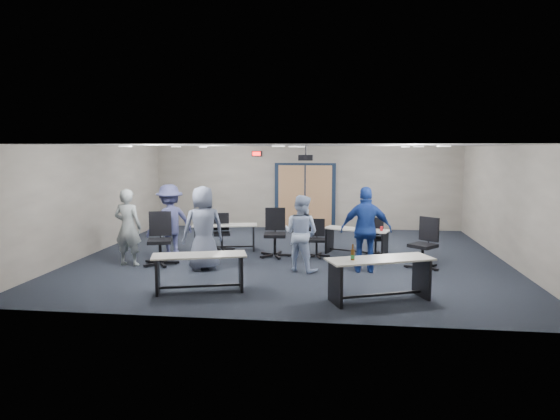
# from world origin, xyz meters

# --- Properties ---
(floor) EXTENTS (10.00, 10.00, 0.00)m
(floor) POSITION_xyz_m (0.00, 0.00, 0.00)
(floor) COLOR black
(floor) RESTS_ON ground
(back_wall) EXTENTS (10.00, 0.04, 2.70)m
(back_wall) POSITION_xyz_m (0.00, 4.50, 1.35)
(back_wall) COLOR slate
(back_wall) RESTS_ON floor
(front_wall) EXTENTS (10.00, 0.04, 2.70)m
(front_wall) POSITION_xyz_m (0.00, -4.50, 1.35)
(front_wall) COLOR slate
(front_wall) RESTS_ON floor
(left_wall) EXTENTS (0.04, 9.00, 2.70)m
(left_wall) POSITION_xyz_m (-5.00, 0.00, 1.35)
(left_wall) COLOR slate
(left_wall) RESTS_ON floor
(right_wall) EXTENTS (0.04, 9.00, 2.70)m
(right_wall) POSITION_xyz_m (5.00, 0.00, 1.35)
(right_wall) COLOR slate
(right_wall) RESTS_ON floor
(ceiling) EXTENTS (10.00, 9.00, 0.04)m
(ceiling) POSITION_xyz_m (0.00, 0.00, 2.70)
(ceiling) COLOR silver
(ceiling) RESTS_ON back_wall
(double_door) EXTENTS (2.00, 0.07, 2.20)m
(double_door) POSITION_xyz_m (0.00, 4.46, 1.05)
(double_door) COLOR black
(double_door) RESTS_ON back_wall
(exit_sign) EXTENTS (0.32, 0.07, 0.18)m
(exit_sign) POSITION_xyz_m (-1.60, 4.44, 2.45)
(exit_sign) COLOR black
(exit_sign) RESTS_ON back_wall
(ceiling_projector) EXTENTS (0.35, 0.32, 0.37)m
(ceiling_projector) POSITION_xyz_m (0.30, 0.50, 2.40)
(ceiling_projector) COLOR black
(ceiling_projector) RESTS_ON ceiling
(ceiling_can_lights) EXTENTS (6.24, 5.74, 0.02)m
(ceiling_can_lights) POSITION_xyz_m (0.00, 0.25, 2.67)
(ceiling_can_lights) COLOR white
(ceiling_can_lights) RESTS_ON ceiling
(table_front_left) EXTENTS (1.80, 1.03, 0.69)m
(table_front_left) POSITION_xyz_m (-1.39, -3.08, 0.47)
(table_front_left) COLOR #BBB8B0
(table_front_left) RESTS_ON floor
(table_front_right) EXTENTS (1.94, 1.27, 1.02)m
(table_front_right) POSITION_xyz_m (1.86, -3.26, 0.52)
(table_front_right) COLOR #BBB8B0
(table_front_right) RESTS_ON floor
(table_back_left) EXTENTS (1.73, 0.84, 0.67)m
(table_back_left) POSITION_xyz_m (-1.79, 0.63, 0.46)
(table_back_left) COLOR #BBB8B0
(table_back_left) RESTS_ON floor
(table_back_right) EXTENTS (1.70, 1.07, 0.76)m
(table_back_right) POSITION_xyz_m (1.58, 0.47, 0.45)
(table_back_right) COLOR #BBB8B0
(table_back_right) RESTS_ON floor
(chair_back_a) EXTENTS (0.74, 0.74, 0.95)m
(chair_back_a) POSITION_xyz_m (-1.87, 0.58, 0.48)
(chair_back_a) COLOR black
(chair_back_a) RESTS_ON floor
(chair_back_b) EXTENTS (0.81, 0.81, 1.18)m
(chair_back_b) POSITION_xyz_m (-0.40, 0.01, 0.59)
(chair_back_b) COLOR black
(chair_back_b) RESTS_ON floor
(chair_back_c) EXTENTS (0.59, 0.59, 0.92)m
(chair_back_c) POSITION_xyz_m (0.60, 0.11, 0.46)
(chair_back_c) COLOR black
(chair_back_c) RESTS_ON floor
(chair_back_d) EXTENTS (0.59, 0.59, 0.92)m
(chair_back_d) POSITION_xyz_m (2.04, 0.45, 0.46)
(chair_back_d) COLOR black
(chair_back_d) RESTS_ON floor
(chair_loose_left) EXTENTS (0.93, 0.93, 1.19)m
(chair_loose_left) POSITION_xyz_m (-2.87, -1.15, 0.60)
(chair_loose_left) COLOR black
(chair_loose_left) RESTS_ON floor
(chair_loose_right) EXTENTS (0.99, 0.99, 1.12)m
(chair_loose_right) POSITION_xyz_m (2.97, -0.79, 0.56)
(chair_loose_right) COLOR black
(chair_loose_right) RESTS_ON floor
(person_gray) EXTENTS (0.67, 0.47, 1.74)m
(person_gray) POSITION_xyz_m (-3.56, -1.28, 0.87)
(person_gray) COLOR gray
(person_gray) RESTS_ON floor
(person_plaid) EXTENTS (1.06, 0.94, 1.83)m
(person_plaid) POSITION_xyz_m (-1.78, -1.44, 0.92)
(person_plaid) COLOR slate
(person_plaid) RESTS_ON floor
(person_lightblue) EXTENTS (0.99, 0.90, 1.64)m
(person_lightblue) POSITION_xyz_m (0.34, -1.30, 0.82)
(person_lightblue) COLOR #B3C6ED
(person_lightblue) RESTS_ON floor
(person_navy) EXTENTS (1.08, 0.46, 1.83)m
(person_navy) POSITION_xyz_m (1.72, -1.23, 0.92)
(person_navy) COLOR navy
(person_navy) RESTS_ON floor
(person_back) EXTENTS (1.28, 1.28, 1.78)m
(person_back) POSITION_xyz_m (-2.86, -0.49, 0.89)
(person_back) COLOR #434779
(person_back) RESTS_ON floor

